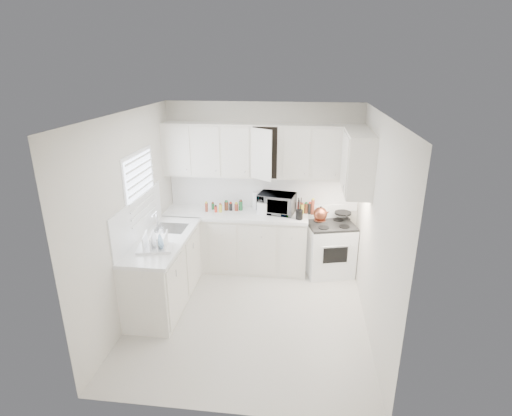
# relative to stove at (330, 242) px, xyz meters

# --- Properties ---
(floor) EXTENTS (3.20, 3.20, 0.00)m
(floor) POSITION_rel_stove_xyz_m (-1.08, -1.29, -0.53)
(floor) COLOR beige
(floor) RESTS_ON ground
(ceiling) EXTENTS (3.20, 3.20, 0.00)m
(ceiling) POSITION_rel_stove_xyz_m (-1.08, -1.29, 2.07)
(ceiling) COLOR white
(ceiling) RESTS_ON ground
(wall_back) EXTENTS (3.00, 0.00, 3.00)m
(wall_back) POSITION_rel_stove_xyz_m (-1.08, 0.31, 0.77)
(wall_back) COLOR silver
(wall_back) RESTS_ON ground
(wall_front) EXTENTS (3.00, 0.00, 3.00)m
(wall_front) POSITION_rel_stove_xyz_m (-1.08, -2.89, 0.77)
(wall_front) COLOR silver
(wall_front) RESTS_ON ground
(wall_left) EXTENTS (0.00, 3.20, 3.20)m
(wall_left) POSITION_rel_stove_xyz_m (-2.58, -1.29, 0.77)
(wall_left) COLOR silver
(wall_left) RESTS_ON ground
(wall_right) EXTENTS (0.00, 3.20, 3.20)m
(wall_right) POSITION_rel_stove_xyz_m (0.42, -1.29, 0.77)
(wall_right) COLOR silver
(wall_right) RESTS_ON ground
(window_blinds) EXTENTS (0.06, 0.96, 1.06)m
(window_blinds) POSITION_rel_stove_xyz_m (-2.56, -0.94, 1.02)
(window_blinds) COLOR white
(window_blinds) RESTS_ON wall_left
(lower_cabinets_back) EXTENTS (2.22, 0.60, 0.90)m
(lower_cabinets_back) POSITION_rel_stove_xyz_m (-1.47, 0.01, -0.08)
(lower_cabinets_back) COLOR beige
(lower_cabinets_back) RESTS_ON floor
(lower_cabinets_left) EXTENTS (0.60, 1.60, 0.90)m
(lower_cabinets_left) POSITION_rel_stove_xyz_m (-2.28, -1.09, -0.08)
(lower_cabinets_left) COLOR beige
(lower_cabinets_left) RESTS_ON floor
(countertop_back) EXTENTS (2.24, 0.64, 0.05)m
(countertop_back) POSITION_rel_stove_xyz_m (-1.47, 0.00, 0.39)
(countertop_back) COLOR silver
(countertop_back) RESTS_ON lower_cabinets_back
(countertop_left) EXTENTS (0.64, 1.62, 0.05)m
(countertop_left) POSITION_rel_stove_xyz_m (-2.27, -1.09, 0.39)
(countertop_left) COLOR silver
(countertop_left) RESTS_ON lower_cabinets_left
(backsplash_back) EXTENTS (2.98, 0.02, 0.55)m
(backsplash_back) POSITION_rel_stove_xyz_m (-1.08, 0.30, 0.69)
(backsplash_back) COLOR white
(backsplash_back) RESTS_ON wall_back
(backsplash_left) EXTENTS (0.02, 1.60, 0.55)m
(backsplash_left) POSITION_rel_stove_xyz_m (-2.57, -1.09, 0.69)
(backsplash_left) COLOR white
(backsplash_left) RESTS_ON wall_left
(upper_cabinets_back) EXTENTS (3.00, 0.33, 0.80)m
(upper_cabinets_back) POSITION_rel_stove_xyz_m (-1.08, 0.15, 0.97)
(upper_cabinets_back) COLOR beige
(upper_cabinets_back) RESTS_ON wall_back
(upper_cabinets_right) EXTENTS (0.33, 0.90, 0.80)m
(upper_cabinets_right) POSITION_rel_stove_xyz_m (0.25, -0.47, 0.97)
(upper_cabinets_right) COLOR beige
(upper_cabinets_right) RESTS_ON wall_right
(sink) EXTENTS (0.42, 0.38, 0.30)m
(sink) POSITION_rel_stove_xyz_m (-2.27, -0.74, 0.54)
(sink) COLOR gray
(sink) RESTS_ON countertop_left
(stove) EXTENTS (0.81, 0.72, 1.06)m
(stove) POSITION_rel_stove_xyz_m (0.00, 0.00, 0.00)
(stove) COLOR white
(stove) RESTS_ON floor
(tea_kettle) EXTENTS (0.32, 0.30, 0.24)m
(tea_kettle) POSITION_rel_stove_xyz_m (-0.18, -0.16, 0.53)
(tea_kettle) COLOR maroon
(tea_kettle) RESTS_ON stove
(frying_pan) EXTENTS (0.36, 0.49, 0.04)m
(frying_pan) POSITION_rel_stove_xyz_m (0.18, 0.16, 0.43)
(frying_pan) COLOR black
(frying_pan) RESTS_ON stove
(microwave) EXTENTS (0.60, 0.40, 0.37)m
(microwave) POSITION_rel_stove_xyz_m (-0.84, 0.08, 0.60)
(microwave) COLOR gray
(microwave) RESTS_ON countertop_back
(rice_cooker) EXTENTS (0.26, 0.26, 0.23)m
(rice_cooker) POSITION_rel_stove_xyz_m (-1.04, 0.02, 0.53)
(rice_cooker) COLOR white
(rice_cooker) RESTS_ON countertop_back
(paper_towel) EXTENTS (0.12, 0.12, 0.27)m
(paper_towel) POSITION_rel_stove_xyz_m (-1.18, 0.23, 0.55)
(paper_towel) COLOR white
(paper_towel) RESTS_ON countertop_back
(utensil_crock) EXTENTS (0.12, 0.12, 0.35)m
(utensil_crock) POSITION_rel_stove_xyz_m (-0.49, -0.17, 0.59)
(utensil_crock) COLOR black
(utensil_crock) RESTS_ON countertop_back
(dish_rack) EXTENTS (0.48, 0.40, 0.23)m
(dish_rack) POSITION_rel_stove_xyz_m (-2.25, -1.41, 0.54)
(dish_rack) COLOR white
(dish_rack) RESTS_ON countertop_left
(spice_left_0) EXTENTS (0.06, 0.06, 0.13)m
(spice_left_0) POSITION_rel_stove_xyz_m (-1.93, 0.13, 0.48)
(spice_left_0) COLOR brown
(spice_left_0) RESTS_ON countertop_back
(spice_left_1) EXTENTS (0.06, 0.06, 0.13)m
(spice_left_1) POSITION_rel_stove_xyz_m (-1.86, 0.04, 0.48)
(spice_left_1) COLOR #216532
(spice_left_1) RESTS_ON countertop_back
(spice_left_2) EXTENTS (0.06, 0.06, 0.13)m
(spice_left_2) POSITION_rel_stove_xyz_m (-1.78, 0.13, 0.48)
(spice_left_2) COLOR red
(spice_left_2) RESTS_ON countertop_back
(spice_left_3) EXTENTS (0.06, 0.06, 0.13)m
(spice_left_3) POSITION_rel_stove_xyz_m (-1.71, 0.04, 0.48)
(spice_left_3) COLOR gold
(spice_left_3) RESTS_ON countertop_back
(spice_left_4) EXTENTS (0.06, 0.06, 0.13)m
(spice_left_4) POSITION_rel_stove_xyz_m (-1.63, 0.13, 0.48)
(spice_left_4) COLOR #5B2D1A
(spice_left_4) RESTS_ON countertop_back
(spice_left_5) EXTENTS (0.06, 0.06, 0.13)m
(spice_left_5) POSITION_rel_stove_xyz_m (-1.56, 0.04, 0.48)
(spice_left_5) COLOR black
(spice_left_5) RESTS_ON countertop_back
(spice_left_6) EXTENTS (0.06, 0.06, 0.13)m
(spice_left_6) POSITION_rel_stove_xyz_m (-1.48, 0.13, 0.48)
(spice_left_6) COLOR brown
(spice_left_6) RESTS_ON countertop_back
(spice_left_7) EXTENTS (0.06, 0.06, 0.13)m
(spice_left_7) POSITION_rel_stove_xyz_m (-1.41, 0.04, 0.48)
(spice_left_7) COLOR #216532
(spice_left_7) RESTS_ON countertop_back
(sauce_right_0) EXTENTS (0.06, 0.06, 0.19)m
(sauce_right_0) POSITION_rel_stove_xyz_m (-0.50, 0.17, 0.51)
(sauce_right_0) COLOR red
(sauce_right_0) RESTS_ON countertop_back
(sauce_right_1) EXTENTS (0.06, 0.06, 0.19)m
(sauce_right_1) POSITION_rel_stove_xyz_m (-0.45, 0.11, 0.51)
(sauce_right_1) COLOR gold
(sauce_right_1) RESTS_ON countertop_back
(sauce_right_2) EXTENTS (0.06, 0.06, 0.19)m
(sauce_right_2) POSITION_rel_stove_xyz_m (-0.39, 0.17, 0.51)
(sauce_right_2) COLOR #5B2D1A
(sauce_right_2) RESTS_ON countertop_back
(sauce_right_3) EXTENTS (0.06, 0.06, 0.19)m
(sauce_right_3) POSITION_rel_stove_xyz_m (-0.34, 0.11, 0.51)
(sauce_right_3) COLOR black
(sauce_right_3) RESTS_ON countertop_back
(sauce_right_4) EXTENTS (0.06, 0.06, 0.19)m
(sauce_right_4) POSITION_rel_stove_xyz_m (-0.28, 0.17, 0.51)
(sauce_right_4) COLOR brown
(sauce_right_4) RESTS_ON countertop_back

